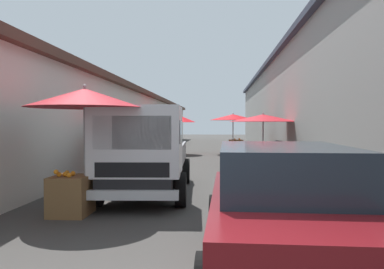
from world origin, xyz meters
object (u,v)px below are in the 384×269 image
(fruit_stall_far_right, at_px, (82,116))
(fruit_stall_near_right, at_px, (234,123))
(fruit_stall_far_left, at_px, (264,124))
(delivery_truck, at_px, (143,154))
(vendor_by_crates, at_px, (150,139))
(hatchback_car, at_px, (284,205))
(fruit_stall_near_left, at_px, (177,123))
(parked_scooter, at_px, (283,161))
(fruit_stall_mid_lane, at_px, (130,125))

(fruit_stall_far_right, xyz_separation_m, fruit_stall_near_right, (14.61, -3.42, -0.09))
(fruit_stall_far_left, bearing_deg, delivery_truck, 155.02)
(fruit_stall_far_left, relative_size, vendor_by_crates, 1.75)
(fruit_stall_far_left, bearing_deg, hatchback_car, 174.50)
(fruit_stall_near_left, height_order, fruit_stall_near_right, fruit_stall_near_left)
(vendor_by_crates, xyz_separation_m, parked_scooter, (-5.59, -5.63, -0.49))
(fruit_stall_far_right, distance_m, delivery_truck, 1.84)
(fruit_stall_far_right, distance_m, fruit_stall_near_left, 14.12)
(fruit_stall_mid_lane, height_order, fruit_stall_near_right, fruit_stall_near_right)
(fruit_stall_far_right, height_order, parked_scooter, fruit_stall_far_right)
(fruit_stall_mid_lane, bearing_deg, parked_scooter, -71.57)
(fruit_stall_far_right, xyz_separation_m, parked_scooter, (6.02, -4.78, -1.42))
(fruit_stall_near_left, xyz_separation_m, hatchback_car, (-16.49, -3.16, -1.04))
(fruit_stall_far_right, distance_m, vendor_by_crates, 11.68)
(delivery_truck, height_order, vendor_by_crates, delivery_truck)
(delivery_truck, relative_size, parked_scooter, 3.00)
(fruit_stall_near_left, bearing_deg, parked_scooter, -150.57)
(fruit_stall_mid_lane, xyz_separation_m, delivery_truck, (-3.01, -1.01, -0.65))
(hatchback_car, relative_size, delivery_truck, 0.79)
(fruit_stall_near_left, bearing_deg, fruit_stall_far_right, 179.16)
(fruit_stall_far_left, height_order, fruit_stall_far_right, fruit_stall_far_right)
(hatchback_car, height_order, vendor_by_crates, vendor_by_crates)
(hatchback_car, bearing_deg, fruit_stall_near_left, 10.85)
(fruit_stall_far_right, bearing_deg, hatchback_car, -125.11)
(fruit_stall_far_right, height_order, vendor_by_crates, fruit_stall_far_right)
(fruit_stall_far_right, relative_size, delivery_truck, 0.49)
(fruit_stall_far_left, xyz_separation_m, fruit_stall_far_right, (-9.07, 4.47, 0.14))
(fruit_stall_near_left, xyz_separation_m, parked_scooter, (-8.10, -4.57, -1.33))
(fruit_stall_far_right, bearing_deg, vendor_by_crates, 4.19)
(fruit_stall_near_right, bearing_deg, fruit_stall_near_left, 98.69)
(hatchback_car, distance_m, parked_scooter, 8.51)
(fruit_stall_far_left, distance_m, fruit_stall_far_right, 10.11)
(fruit_stall_far_right, distance_m, hatchback_car, 4.27)
(delivery_truck, bearing_deg, fruit_stall_mid_lane, 18.60)
(fruit_stall_far_right, bearing_deg, fruit_stall_mid_lane, 1.65)
(fruit_stall_far_right, relative_size, parked_scooter, 1.48)
(fruit_stall_mid_lane, xyz_separation_m, parked_scooter, (1.63, -4.90, -1.24))
(hatchback_car, bearing_deg, fruit_stall_far_left, -5.50)
(hatchback_car, distance_m, delivery_truck, 4.50)
(fruit_stall_far_right, xyz_separation_m, fruit_stall_mid_lane, (4.38, 0.13, -0.18))
(fruit_stall_far_left, relative_size, fruit_stall_mid_lane, 1.30)
(fruit_stall_near_right, distance_m, delivery_truck, 13.49)
(fruit_stall_near_right, height_order, hatchback_car, fruit_stall_near_right)
(delivery_truck, xyz_separation_m, vendor_by_crates, (10.23, 1.74, -0.10))
(fruit_stall_near_left, bearing_deg, fruit_stall_mid_lane, 178.04)
(fruit_stall_far_left, distance_m, fruit_stall_near_right, 5.64)
(fruit_stall_mid_lane, distance_m, fruit_stall_near_right, 10.82)
(fruit_stall_far_right, xyz_separation_m, hatchback_car, (-2.37, -3.37, -1.14))
(fruit_stall_far_left, xyz_separation_m, hatchback_car, (-11.44, 1.10, -0.99))
(delivery_truck, distance_m, vendor_by_crates, 10.38)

